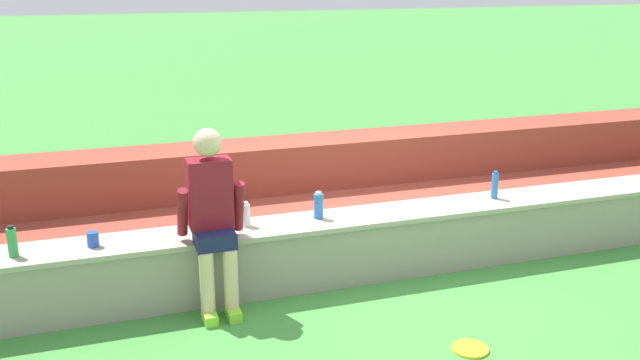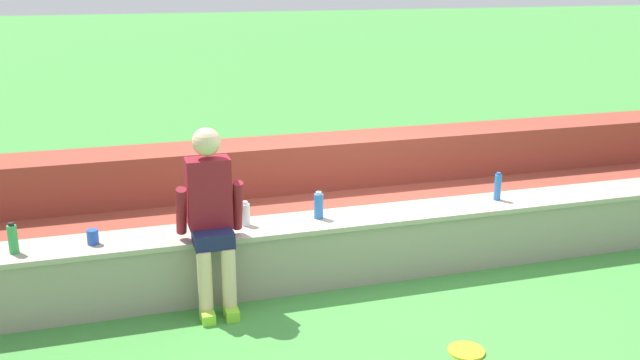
% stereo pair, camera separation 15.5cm
% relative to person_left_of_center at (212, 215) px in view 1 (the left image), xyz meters
% --- Properties ---
extents(ground_plane, '(80.00, 80.00, 0.00)m').
position_rel_person_left_of_center_xyz_m(ground_plane, '(1.53, 0.01, -0.78)').
color(ground_plane, '#428E3D').
extents(stone_seating_wall, '(9.42, 0.49, 0.55)m').
position_rel_person_left_of_center_xyz_m(stone_seating_wall, '(1.53, 0.23, -0.48)').
color(stone_seating_wall, gray).
rests_on(stone_seating_wall, ground).
extents(brick_bleachers, '(12.59, 1.16, 0.94)m').
position_rel_person_left_of_center_xyz_m(brick_bleachers, '(1.53, 1.30, -0.39)').
color(brick_bleachers, brown).
rests_on(brick_bleachers, ground).
extents(person_left_of_center, '(0.51, 0.50, 1.43)m').
position_rel_person_left_of_center_xyz_m(person_left_of_center, '(0.00, 0.00, 0.00)').
color(person_left_of_center, beige).
rests_on(person_left_of_center, ground).
extents(water_bottle_center_gap, '(0.07, 0.07, 0.24)m').
position_rel_person_left_of_center_xyz_m(water_bottle_center_gap, '(-1.43, 0.19, -0.11)').
color(water_bottle_center_gap, green).
rests_on(water_bottle_center_gap, stone_seating_wall).
extents(water_bottle_near_left, '(0.08, 0.08, 0.20)m').
position_rel_person_left_of_center_xyz_m(water_bottle_near_left, '(0.32, 0.28, -0.13)').
color(water_bottle_near_left, silver).
rests_on(water_bottle_near_left, stone_seating_wall).
extents(water_bottle_near_right, '(0.06, 0.06, 0.26)m').
position_rel_person_left_of_center_xyz_m(water_bottle_near_right, '(2.63, 0.26, -0.10)').
color(water_bottle_near_right, blue).
rests_on(water_bottle_near_right, stone_seating_wall).
extents(water_bottle_mid_left, '(0.08, 0.08, 0.23)m').
position_rel_person_left_of_center_xyz_m(water_bottle_mid_left, '(0.94, 0.27, -0.11)').
color(water_bottle_mid_left, blue).
rests_on(water_bottle_mid_left, stone_seating_wall).
extents(plastic_cup_right_end, '(0.09, 0.09, 0.12)m').
position_rel_person_left_of_center_xyz_m(plastic_cup_right_end, '(-0.87, 0.21, -0.17)').
color(plastic_cup_right_end, blue).
rests_on(plastic_cup_right_end, stone_seating_wall).
extents(frisbee, '(0.26, 0.26, 0.02)m').
position_rel_person_left_of_center_xyz_m(frisbee, '(1.56, -1.21, -0.77)').
color(frisbee, yellow).
rests_on(frisbee, ground).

